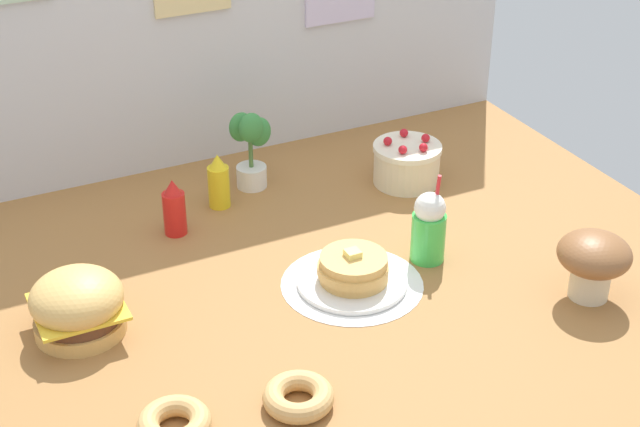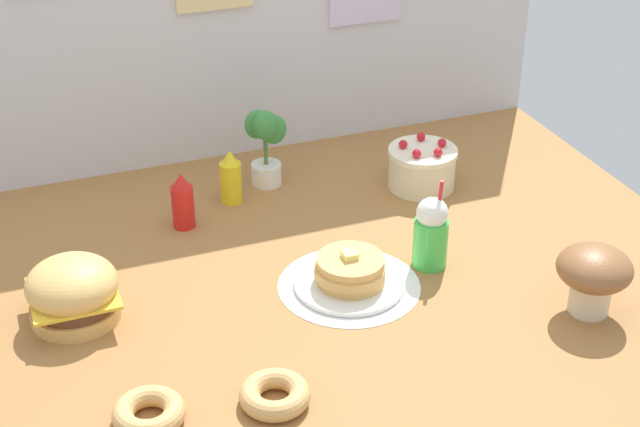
% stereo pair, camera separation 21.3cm
% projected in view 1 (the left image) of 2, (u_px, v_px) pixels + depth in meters
% --- Properties ---
extents(ground_plane, '(2.32, 1.77, 0.02)m').
position_uv_depth(ground_plane, '(314.00, 293.00, 2.59)').
color(ground_plane, '#9E6B38').
extents(back_wall, '(2.32, 0.04, 0.95)m').
position_uv_depth(back_wall, '(193.00, 24.00, 3.04)').
color(back_wall, silver).
rests_on(back_wall, ground_plane).
extents(doily_mat, '(0.39, 0.39, 0.00)m').
position_uv_depth(doily_mat, '(352.00, 284.00, 2.61)').
color(doily_mat, white).
rests_on(doily_mat, ground_plane).
extents(burger, '(0.23, 0.23, 0.17)m').
position_uv_depth(burger, '(78.00, 305.00, 2.39)').
color(burger, '#DBA859').
rests_on(burger, ground_plane).
extents(pancake_stack, '(0.30, 0.30, 0.11)m').
position_uv_depth(pancake_stack, '(353.00, 272.00, 2.59)').
color(pancake_stack, white).
rests_on(pancake_stack, doily_mat).
extents(layer_cake, '(0.22, 0.22, 0.16)m').
position_uv_depth(layer_cake, '(407.00, 163.00, 3.09)').
color(layer_cake, beige).
rests_on(layer_cake, ground_plane).
extents(ketchup_bottle, '(0.07, 0.07, 0.18)m').
position_uv_depth(ketchup_bottle, '(174.00, 209.00, 2.81)').
color(ketchup_bottle, red).
rests_on(ketchup_bottle, ground_plane).
extents(mustard_bottle, '(0.07, 0.07, 0.18)m').
position_uv_depth(mustard_bottle, '(219.00, 182.00, 2.95)').
color(mustard_bottle, yellow).
rests_on(mustard_bottle, ground_plane).
extents(cream_soda_cup, '(0.10, 0.10, 0.27)m').
position_uv_depth(cream_soda_cup, '(428.00, 227.00, 2.68)').
color(cream_soda_cup, green).
rests_on(cream_soda_cup, ground_plane).
extents(donut_pink_glaze, '(0.16, 0.16, 0.05)m').
position_uv_depth(donut_pink_glaze, '(174.00, 423.00, 2.10)').
color(donut_pink_glaze, tan).
rests_on(donut_pink_glaze, ground_plane).
extents(donut_chocolate, '(0.16, 0.16, 0.05)m').
position_uv_depth(donut_chocolate, '(298.00, 396.00, 2.18)').
color(donut_chocolate, tan).
rests_on(donut_chocolate, ground_plane).
extents(potted_plant, '(0.13, 0.11, 0.27)m').
position_uv_depth(potted_plant, '(251.00, 146.00, 3.03)').
color(potted_plant, white).
rests_on(potted_plant, ground_plane).
extents(mushroom_stool, '(0.19, 0.19, 0.19)m').
position_uv_depth(mushroom_stool, '(593.00, 259.00, 2.51)').
color(mushroom_stool, beige).
rests_on(mushroom_stool, ground_plane).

